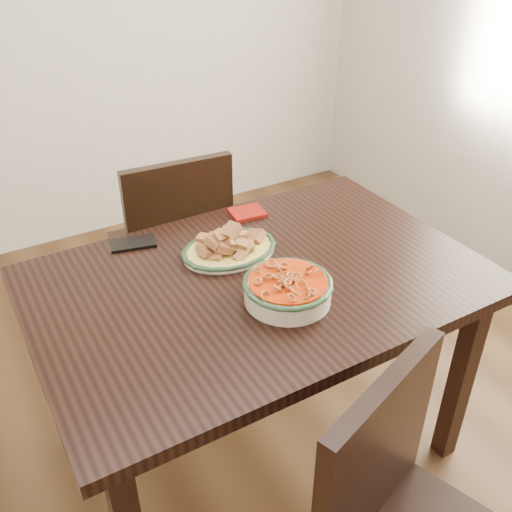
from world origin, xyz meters
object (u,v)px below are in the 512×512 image
dining_table (259,301)px  noodle_bowl (288,287)px  fish_plate (229,240)px  smartphone (133,243)px  chair_far (174,242)px

dining_table → noodle_bowl: bearing=-86.4°
fish_plate → smartphone: bearing=140.8°
dining_table → chair_far: bearing=89.1°
dining_table → fish_plate: size_ratio=4.36×
fish_plate → smartphone: size_ratio=2.10×
fish_plate → chair_far: bearing=87.2°
smartphone → fish_plate: bearing=-25.5°
chair_far → fish_plate: (-0.03, -0.54, 0.30)m
fish_plate → smartphone: 0.32m
dining_table → chair_far: size_ratio=1.47×
chair_far → noodle_bowl: chair_far is taller
fish_plate → smartphone: (-0.24, 0.20, -0.04)m
noodle_bowl → fish_plate: bearing=94.5°
dining_table → smartphone: 0.45m
dining_table → chair_far: chair_far is taller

